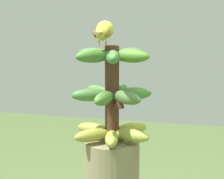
{
  "coord_description": "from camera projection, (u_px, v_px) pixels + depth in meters",
  "views": [
    {
      "loc": [
        0.32,
        -1.25,
        1.41
      ],
      "look_at": [
        0.0,
        0.0,
        1.18
      ],
      "focal_mm": 61.91,
      "sensor_mm": 36.0,
      "label": 1
    }
  ],
  "objects": [
    {
      "name": "perched_bird",
      "position": [
        104.0,
        31.0,
        1.28
      ],
      "size": [
        0.06,
        0.2,
        0.08
      ],
      "color": "#C68933",
      "rests_on": "banana_bunch"
    },
    {
      "name": "banana_bunch",
      "position": [
        112.0,
        94.0,
        1.31
      ],
      "size": [
        0.28,
        0.29,
        0.33
      ],
      "color": "#4C2D1E",
      "rests_on": "banana_tree"
    }
  ]
}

